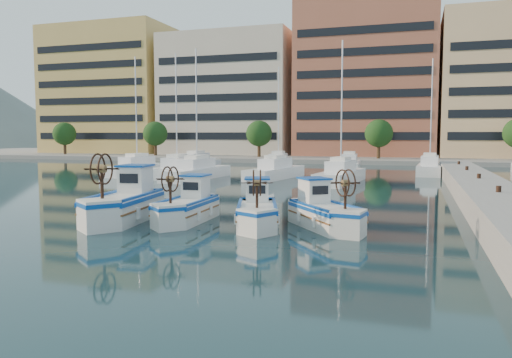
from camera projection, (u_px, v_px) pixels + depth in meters
name	position (u px, v px, depth m)	size (l,w,h in m)	color
ground	(197.00, 223.00, 22.18)	(300.00, 300.00, 0.00)	#183A3F
quay	(492.00, 199.00, 25.73)	(3.00, 60.00, 1.20)	gray
waterfront	(418.00, 90.00, 80.05)	(180.00, 40.00, 25.60)	gray
yacht_marina	(292.00, 170.00, 49.30)	(39.76, 24.12, 11.50)	white
fishing_boat_a	(125.00, 202.00, 22.82)	(2.72, 5.21, 3.17)	white
fishing_boat_b	(188.00, 205.00, 22.64)	(1.88, 4.24, 2.62)	white
fishing_boat_c	(257.00, 210.00, 21.50)	(2.77, 4.23, 2.56)	white
fishing_boat_d	(324.00, 211.00, 21.03)	(3.75, 4.20, 2.61)	white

